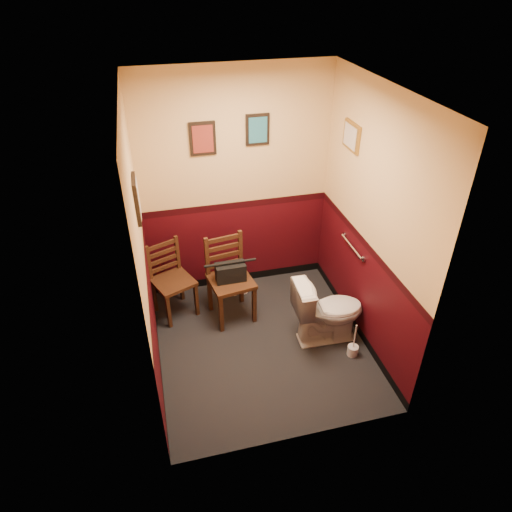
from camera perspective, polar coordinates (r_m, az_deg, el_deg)
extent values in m
cube|color=black|center=(5.11, 0.69, -10.91)|extent=(2.20, 2.40, 0.00)
cube|color=silver|center=(3.75, 0.99, 19.99)|extent=(2.20, 2.40, 0.00)
cube|color=#38060C|center=(5.31, -2.52, 8.68)|extent=(2.20, 0.00, 2.70)
cube|color=#38060C|center=(3.36, 6.08, -8.32)|extent=(2.20, 0.00, 2.70)
cube|color=#38060C|center=(4.17, -13.96, 0.14)|extent=(0.00, 2.40, 2.70)
cube|color=#38060C|center=(4.64, 14.09, 3.77)|extent=(0.00, 2.40, 2.70)
cylinder|color=silver|center=(5.02, 11.88, 1.15)|extent=(0.03, 0.50, 0.03)
cylinder|color=silver|center=(4.84, 13.29, -0.36)|extent=(0.02, 0.06, 0.06)
cylinder|color=silver|center=(5.22, 10.97, 2.61)|extent=(0.02, 0.06, 0.06)
cube|color=black|center=(5.02, -6.68, 14.37)|extent=(0.28, 0.03, 0.36)
cube|color=maroon|center=(5.00, -6.66, 14.30)|extent=(0.22, 0.01, 0.30)
cube|color=black|center=(5.11, 0.19, 15.52)|extent=(0.26, 0.03, 0.34)
cube|color=#276A7E|center=(5.09, 0.24, 15.47)|extent=(0.20, 0.01, 0.28)
cube|color=black|center=(4.02, -14.72, 6.91)|extent=(0.03, 0.30, 0.38)
cube|color=#C2AE98|center=(4.02, -14.47, 6.94)|extent=(0.01, 0.24, 0.31)
cube|color=olive|center=(4.84, 11.87, 14.44)|extent=(0.03, 0.34, 0.28)
cube|color=#C2AE98|center=(4.84, 11.68, 14.44)|extent=(0.01, 0.28, 0.22)
imported|color=white|center=(5.00, 8.98, -6.81)|extent=(0.78, 0.45, 0.75)
cylinder|color=silver|center=(5.06, 11.99, -11.48)|extent=(0.12, 0.12, 0.12)
cylinder|color=silver|center=(4.93, 12.25, -9.89)|extent=(0.02, 0.02, 0.33)
cube|color=#4A2816|center=(5.31, -10.32, -3.18)|extent=(0.55, 0.55, 0.04)
cube|color=#4A2816|center=(5.26, -10.88, -6.81)|extent=(0.05, 0.05, 0.45)
cube|color=#4A2816|center=(5.52, -12.63, -4.81)|extent=(0.05, 0.05, 0.45)
cube|color=#4A2816|center=(5.38, -7.47, -5.37)|extent=(0.05, 0.05, 0.45)
cube|color=#4A2816|center=(5.64, -9.34, -3.49)|extent=(0.05, 0.05, 0.45)
cube|color=#4A2816|center=(5.26, -13.25, -0.91)|extent=(0.05, 0.05, 0.45)
cube|color=#4A2816|center=(5.38, -9.80, 0.39)|extent=(0.05, 0.05, 0.45)
cube|color=#4A2816|center=(5.39, -11.36, -1.36)|extent=(0.33, 0.16, 0.05)
cube|color=#4A2816|center=(5.33, -11.47, -0.48)|extent=(0.33, 0.16, 0.05)
cube|color=#4A2816|center=(5.28, -11.59, 0.43)|extent=(0.33, 0.16, 0.05)
cube|color=#4A2816|center=(5.23, -11.72, 1.35)|extent=(0.33, 0.16, 0.05)
cube|color=#4A2816|center=(5.16, -3.16, -3.16)|extent=(0.54, 0.54, 0.04)
cube|color=#4A2816|center=(5.12, -4.39, -7.17)|extent=(0.05, 0.05, 0.50)
cube|color=#4A2816|center=(5.41, -5.81, -4.61)|extent=(0.05, 0.05, 0.50)
cube|color=#4A2816|center=(5.22, -0.23, -6.06)|extent=(0.05, 0.05, 0.50)
cube|color=#4A2816|center=(5.51, -1.86, -3.62)|extent=(0.05, 0.05, 0.50)
cube|color=#4A2816|center=(5.13, -6.15, -0.17)|extent=(0.05, 0.05, 0.50)
cube|color=#4A2816|center=(5.23, -1.98, 0.79)|extent=(0.05, 0.05, 0.50)
cube|color=#4A2816|center=(5.25, -3.98, -0.95)|extent=(0.38, 0.09, 0.05)
cube|color=#4A2816|center=(5.19, -4.03, 0.06)|extent=(0.38, 0.09, 0.05)
cube|color=#4A2816|center=(5.13, -4.08, 1.10)|extent=(0.38, 0.09, 0.05)
cube|color=#4A2816|center=(5.07, -4.13, 2.16)|extent=(0.38, 0.09, 0.05)
cube|color=black|center=(5.08, -3.20, -2.02)|extent=(0.33, 0.17, 0.21)
cylinder|color=black|center=(5.01, -3.24, -0.87)|extent=(0.29, 0.03, 0.03)
cylinder|color=silver|center=(5.76, -2.79, -4.26)|extent=(0.11, 0.11, 0.10)
cylinder|color=silver|center=(5.78, -1.58, -4.08)|extent=(0.11, 0.11, 0.10)
cylinder|color=silver|center=(5.70, -2.18, -3.41)|extent=(0.11, 0.11, 0.10)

